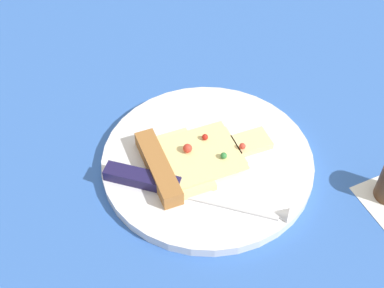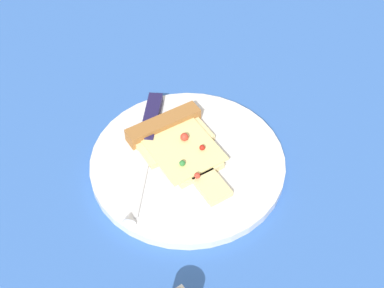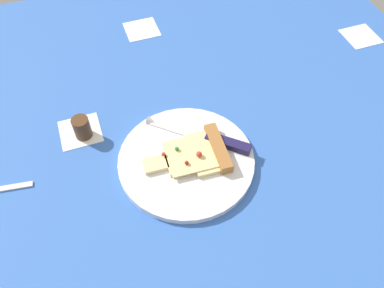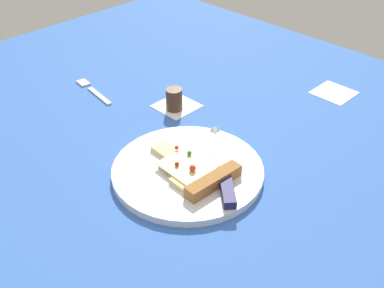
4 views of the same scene
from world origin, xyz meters
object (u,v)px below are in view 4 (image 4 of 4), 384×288
Objects in this scene: plate at (188,171)px; fork at (92,90)px; pepper_shaker at (174,99)px; pizza_slice at (197,171)px; knife at (223,172)px.

fork is (39.72, -6.45, -0.34)cm from plate.
pepper_shaker is at bearing -60.68° from fork.
plate reaches higher than fork.
plate is at bearing 89.88° from pizza_slice.
knife is 45.94cm from fork.
pepper_shaker reaches higher than plate.
plate is 1.86× the size of fork.
fork is (42.34, -6.60, -1.87)cm from pizza_slice.
pizza_slice reaches higher than knife.
pepper_shaker is at bearing 58.93° from pizza_slice.
knife is 3.72× the size of pepper_shaker.
pizza_slice is 42.89cm from fork.
knife is at bearing 155.73° from pepper_shaker.
pizza_slice is at bearing 145.79° from pepper_shaker.
plate is 3.04cm from pizza_slice.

